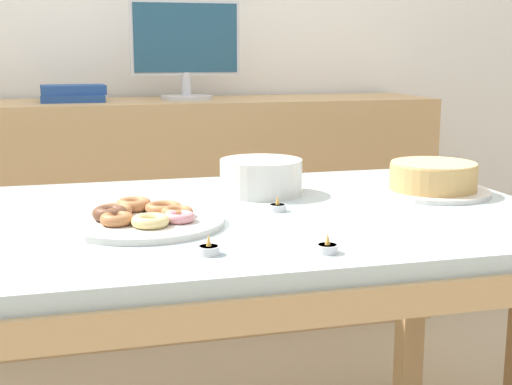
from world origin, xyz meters
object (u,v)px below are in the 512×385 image
at_px(computer_monitor, 186,50).
at_px(cake_chocolate_round, 433,180).
at_px(plate_stack, 261,177).
at_px(tealight_left_edge, 278,207).
at_px(pastry_platter, 142,218).
at_px(tealight_centre, 327,248).
at_px(tealight_near_front, 209,249).
at_px(book_stack, 73,94).

distance_m(computer_monitor, cake_chocolate_round, 1.28).
height_order(plate_stack, tealight_left_edge, plate_stack).
relative_size(cake_chocolate_round, pastry_platter, 0.84).
xyz_separation_m(pastry_platter, tealight_centre, (0.30, -0.30, -0.00)).
bearing_deg(tealight_near_front, tealight_centre, -12.34).
relative_size(book_stack, plate_stack, 1.15).
xyz_separation_m(cake_chocolate_round, tealight_near_front, (-0.66, -0.39, -0.03)).
bearing_deg(tealight_centre, plate_stack, 87.25).
distance_m(computer_monitor, tealight_centre, 1.64).
distance_m(computer_monitor, pastry_platter, 1.38).
relative_size(computer_monitor, plate_stack, 2.02).
bearing_deg(plate_stack, book_stack, 112.94).
xyz_separation_m(book_stack, cake_chocolate_round, (0.87, -1.16, -0.16)).
height_order(computer_monitor, pastry_platter, computer_monitor).
height_order(book_stack, plate_stack, book_stack).
bearing_deg(tealight_centre, book_stack, 104.59).
bearing_deg(tealight_left_edge, cake_chocolate_round, 11.26).
bearing_deg(tealight_near_front, cake_chocolate_round, 30.74).
height_order(tealight_near_front, tealight_centre, same).
bearing_deg(tealight_near_front, book_stack, 97.55).
height_order(computer_monitor, tealight_centre, computer_monitor).
bearing_deg(book_stack, cake_chocolate_round, -53.19).
xyz_separation_m(plate_stack, tealight_near_front, (-0.24, -0.51, -0.03)).
distance_m(computer_monitor, tealight_near_front, 1.61).
distance_m(tealight_near_front, tealight_centre, 0.22).
relative_size(pastry_platter, tealight_left_edge, 8.58).
relative_size(plate_stack, tealight_near_front, 5.25).
xyz_separation_m(plate_stack, tealight_left_edge, (-0.02, -0.20, -0.03)).
xyz_separation_m(computer_monitor, plate_stack, (0.01, -1.05, -0.32)).
relative_size(book_stack, pastry_platter, 0.70).
distance_m(cake_chocolate_round, pastry_platter, 0.77).
relative_size(tealight_left_edge, tealight_centre, 1.00).
bearing_deg(book_stack, pastry_platter, -84.99).
distance_m(computer_monitor, book_stack, 0.46).
bearing_deg(cake_chocolate_round, pastry_platter, -169.70).
relative_size(cake_chocolate_round, plate_stack, 1.38).
relative_size(tealight_near_front, tealight_centre, 1.00).
height_order(book_stack, cake_chocolate_round, book_stack).
xyz_separation_m(tealight_near_front, tealight_left_edge, (0.22, 0.31, 0.00)).
relative_size(cake_chocolate_round, tealight_near_front, 7.25).
bearing_deg(cake_chocolate_round, tealight_left_edge, -168.74).
height_order(computer_monitor, plate_stack, computer_monitor).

